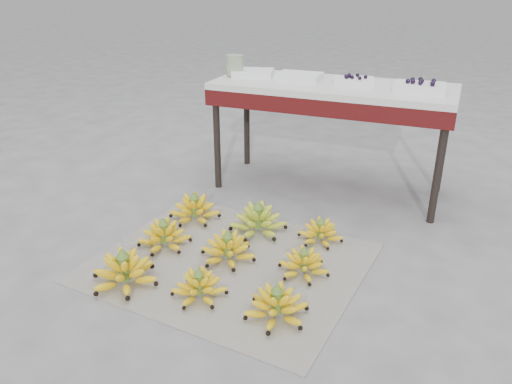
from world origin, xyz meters
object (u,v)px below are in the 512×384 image
at_px(tray_right, 354,81).
at_px(bunch_back_left, 195,210).
at_px(newspaper_mat, 229,263).
at_px(bunch_mid_right, 304,264).
at_px(bunch_back_right, 320,233).
at_px(vendor_table, 332,96).
at_px(tray_far_left, 253,73).
at_px(glass_jar, 235,66).
at_px(bunch_mid_left, 164,236).
at_px(tray_left, 299,77).
at_px(bunch_front_left, 124,272).
at_px(bunch_mid_center, 228,249).
at_px(bunch_front_center, 199,287).
at_px(bunch_front_right, 277,306).
at_px(tray_far_right, 420,87).
at_px(bunch_back_center, 258,221).

bearing_deg(tray_right, bunch_back_left, -133.27).
xyz_separation_m(newspaper_mat, bunch_mid_right, (0.37, 0.04, 0.05)).
distance_m(bunch_back_right, vendor_table, 0.91).
height_order(tray_far_left, glass_jar, glass_jar).
bearing_deg(bunch_mid_left, bunch_back_right, 12.09).
height_order(bunch_back_right, tray_left, tray_left).
relative_size(bunch_front_left, tray_right, 1.38).
xyz_separation_m(bunch_mid_left, bunch_mid_center, (0.36, 0.00, 0.00)).
bearing_deg(tray_far_left, bunch_back_left, -93.40).
distance_m(newspaper_mat, tray_far_left, 1.37).
distance_m(bunch_front_center, bunch_front_right, 0.36).
relative_size(bunch_back_left, tray_far_left, 1.28).
bearing_deg(newspaper_mat, vendor_table, 79.39).
xyz_separation_m(newspaper_mat, tray_left, (-0.02, 1.10, 0.71)).
xyz_separation_m(bunch_mid_left, glass_jar, (-0.06, 1.04, 0.70)).
distance_m(bunch_mid_left, tray_far_right, 1.63).
height_order(vendor_table, tray_left, tray_left).
distance_m(bunch_mid_left, tray_right, 1.44).
bearing_deg(bunch_mid_right, bunch_mid_left, -155.19).
bearing_deg(bunch_mid_center, tray_right, 80.51).
xyz_separation_m(bunch_front_left, bunch_back_center, (0.37, 0.69, 0.00)).
xyz_separation_m(bunch_mid_left, bunch_back_left, (-0.00, 0.33, 0.00)).
distance_m(bunch_front_center, tray_left, 1.55).
relative_size(bunch_mid_left, bunch_mid_center, 1.06).
distance_m(bunch_mid_left, bunch_back_right, 0.81).
bearing_deg(tray_far_left, bunch_mid_right, -56.78).
xyz_separation_m(bunch_front_left, vendor_table, (0.56, 1.42, 0.54)).
bearing_deg(bunch_front_center, bunch_back_left, 98.55).
xyz_separation_m(bunch_mid_left, tray_right, (0.70, 1.08, 0.65)).
height_order(bunch_mid_left, bunch_back_right, bunch_mid_left).
height_order(bunch_mid_center, glass_jar, glass_jar).
bearing_deg(tray_left, tray_far_left, 176.74).
relative_size(bunch_front_left, tray_far_right, 1.29).
bearing_deg(vendor_table, tray_right, 10.11).
xyz_separation_m(newspaper_mat, bunch_back_left, (-0.38, 0.35, 0.06)).
bearing_deg(bunch_back_right, bunch_front_right, -75.52).
bearing_deg(bunch_mid_right, bunch_back_right, 114.99).
relative_size(tray_right, glass_jar, 1.97).
relative_size(bunch_back_left, tray_right, 1.39).
bearing_deg(bunch_mid_left, bunch_mid_center, -13.41).
distance_m(bunch_front_left, tray_far_left, 1.60).
distance_m(bunch_front_left, bunch_mid_right, 0.82).
height_order(bunch_front_right, vendor_table, vendor_table).
xyz_separation_m(bunch_mid_left, tray_far_left, (0.04, 1.10, 0.65)).
relative_size(bunch_back_center, bunch_back_right, 1.27).
height_order(newspaper_mat, tray_left, tray_left).
bearing_deg(vendor_table, bunch_front_left, -111.52).
xyz_separation_m(bunch_mid_left, bunch_back_right, (0.73, 0.36, -0.01)).
relative_size(bunch_front_left, bunch_front_right, 1.07).
bearing_deg(tray_right, tray_far_right, -7.42).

